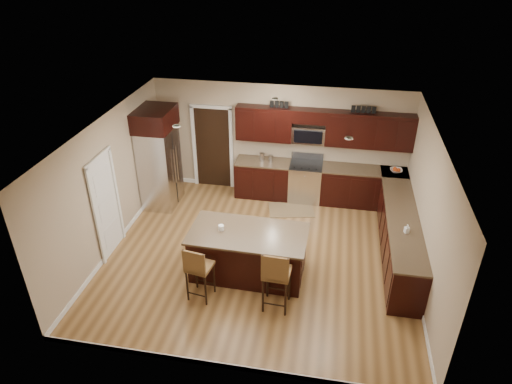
% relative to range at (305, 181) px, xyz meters
% --- Properties ---
extents(floor, '(6.00, 6.00, 0.00)m').
position_rel_range_xyz_m(floor, '(-0.68, -2.45, -0.47)').
color(floor, olive).
rests_on(floor, ground).
extents(ceiling, '(6.00, 6.00, 0.00)m').
position_rel_range_xyz_m(ceiling, '(-0.68, -2.45, 2.23)').
color(ceiling, silver).
rests_on(ceiling, wall_back).
extents(wall_back, '(6.00, 0.00, 6.00)m').
position_rel_range_xyz_m(wall_back, '(-0.68, 0.30, 0.88)').
color(wall_back, tan).
rests_on(wall_back, floor).
extents(wall_left, '(0.00, 5.50, 5.50)m').
position_rel_range_xyz_m(wall_left, '(-3.68, -2.45, 0.88)').
color(wall_left, tan).
rests_on(wall_left, floor).
extents(wall_right, '(0.00, 5.50, 5.50)m').
position_rel_range_xyz_m(wall_right, '(2.32, -2.45, 0.88)').
color(wall_right, tan).
rests_on(wall_right, floor).
extents(base_cabinets, '(4.02, 3.96, 0.92)m').
position_rel_range_xyz_m(base_cabinets, '(1.22, -1.01, -0.01)').
color(base_cabinets, black).
rests_on(base_cabinets, floor).
extents(upper_cabinets, '(4.00, 0.33, 0.80)m').
position_rel_range_xyz_m(upper_cabinets, '(0.36, 0.13, 1.37)').
color(upper_cabinets, black).
rests_on(upper_cabinets, wall_back).
extents(range, '(0.76, 0.64, 1.11)m').
position_rel_range_xyz_m(range, '(0.00, 0.00, 0.00)').
color(range, silver).
rests_on(range, floor).
extents(microwave, '(0.76, 0.31, 0.40)m').
position_rel_range_xyz_m(microwave, '(0.00, 0.15, 1.15)').
color(microwave, silver).
rests_on(microwave, upper_cabinets).
extents(doorway, '(0.85, 0.03, 2.06)m').
position_rel_range_xyz_m(doorway, '(-2.33, 0.28, 0.56)').
color(doorway, black).
rests_on(doorway, floor).
extents(pantry_door, '(0.03, 0.80, 2.04)m').
position_rel_range_xyz_m(pantry_door, '(-3.66, -2.75, 0.55)').
color(pantry_door, white).
rests_on(pantry_door, floor).
extents(letter_decor, '(2.20, 0.03, 0.15)m').
position_rel_range_xyz_m(letter_decor, '(0.22, 0.13, 1.82)').
color(letter_decor, black).
rests_on(letter_decor, upper_cabinets).
extents(island, '(2.18, 1.17, 0.92)m').
position_rel_range_xyz_m(island, '(-0.80, -2.97, -0.04)').
color(island, black).
rests_on(island, floor).
extents(stool_left, '(0.47, 0.47, 1.10)m').
position_rel_range_xyz_m(stool_left, '(-1.51, -3.82, 0.21)').
color(stool_left, brown).
rests_on(stool_left, floor).
extents(stool_right, '(0.47, 0.47, 1.21)m').
position_rel_range_xyz_m(stool_right, '(-0.16, -3.82, 0.28)').
color(stool_right, brown).
rests_on(stool_right, floor).
extents(refrigerator, '(0.79, 1.01, 2.35)m').
position_rel_range_xyz_m(refrigerator, '(-3.30, -0.80, 0.73)').
color(refrigerator, silver).
rests_on(refrigerator, floor).
extents(floor_mat, '(1.15, 0.89, 0.01)m').
position_rel_range_xyz_m(floor_mat, '(-0.25, -0.58, -0.47)').
color(floor_mat, brown).
rests_on(floor_mat, floor).
extents(fruit_bowl, '(0.28, 0.28, 0.07)m').
position_rel_range_xyz_m(fruit_bowl, '(2.03, -0.00, 0.48)').
color(fruit_bowl, silver).
rests_on(fruit_bowl, base_cabinets).
extents(soap_bottle, '(0.10, 0.10, 0.17)m').
position_rel_range_xyz_m(soap_bottle, '(2.02, -2.45, 0.53)').
color(soap_bottle, '#B2B2B2').
rests_on(soap_bottle, base_cabinets).
extents(canister_tall, '(0.12, 0.12, 0.21)m').
position_rel_range_xyz_m(canister_tall, '(-1.05, -0.00, 0.55)').
color(canister_tall, silver).
rests_on(canister_tall, base_cabinets).
extents(canister_short, '(0.11, 0.11, 0.17)m').
position_rel_range_xyz_m(canister_short, '(-0.84, -0.00, 0.53)').
color(canister_short, silver).
rests_on(canister_short, base_cabinets).
extents(island_jar, '(0.10, 0.10, 0.10)m').
position_rel_range_xyz_m(island_jar, '(-1.30, -2.97, 0.50)').
color(island_jar, white).
rests_on(island_jar, island).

